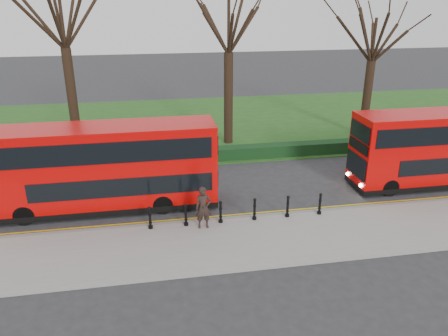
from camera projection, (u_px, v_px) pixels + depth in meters
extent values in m
plane|color=#28282B|center=(226.00, 211.00, 20.88)|extent=(120.00, 120.00, 0.00)
cube|color=gray|center=(238.00, 242.00, 18.11)|extent=(60.00, 4.00, 0.15)
cube|color=slate|center=(229.00, 219.00, 19.94)|extent=(60.00, 0.25, 0.16)
cube|color=#1D4A18|center=(192.00, 124.00, 34.58)|extent=(60.00, 18.00, 0.06)
cube|color=black|center=(206.00, 155.00, 26.94)|extent=(60.00, 0.90, 0.80)
cube|color=yellow|center=(228.00, 217.00, 20.24)|extent=(60.00, 0.10, 0.01)
cube|color=yellow|center=(227.00, 215.00, 20.42)|extent=(60.00, 0.10, 0.01)
cylinder|color=black|center=(73.00, 102.00, 27.49)|extent=(0.60, 0.60, 6.63)
cylinder|color=black|center=(228.00, 99.00, 29.20)|extent=(0.60, 0.60, 6.13)
cylinder|color=black|center=(367.00, 99.00, 30.97)|extent=(0.60, 0.60, 5.36)
cylinder|color=black|center=(150.00, 218.00, 18.82)|extent=(0.15, 0.15, 1.00)
cylinder|color=black|center=(186.00, 215.00, 19.07)|extent=(0.15, 0.15, 1.00)
cylinder|color=black|center=(221.00, 212.00, 19.33)|extent=(0.15, 0.15, 1.00)
cylinder|color=black|center=(255.00, 209.00, 19.58)|extent=(0.15, 0.15, 1.00)
cylinder|color=black|center=(288.00, 207.00, 19.83)|extent=(0.15, 0.15, 1.00)
cylinder|color=black|center=(320.00, 204.00, 20.08)|extent=(0.15, 0.15, 1.00)
cube|color=#C00605|center=(106.00, 165.00, 20.34)|extent=(10.23, 2.33, 3.77)
cube|color=black|center=(110.00, 203.00, 21.05)|extent=(10.25, 2.35, 0.28)
cube|color=black|center=(122.00, 188.00, 19.64)|extent=(8.19, 0.04, 0.88)
cube|color=black|center=(101.00, 154.00, 18.89)|extent=(9.68, 0.04, 0.98)
cylinder|color=black|center=(24.00, 215.00, 19.46)|extent=(0.93, 0.28, 0.93)
cylinder|color=black|center=(35.00, 196.00, 21.33)|extent=(0.93, 0.28, 0.93)
cylinder|color=black|center=(163.00, 204.00, 20.46)|extent=(0.93, 0.28, 0.93)
cylinder|color=black|center=(161.00, 187.00, 22.33)|extent=(0.93, 0.28, 0.93)
cube|color=#C00605|center=(446.00, 146.00, 23.12)|extent=(9.98, 2.27, 3.67)
cube|color=black|center=(439.00, 178.00, 23.82)|extent=(10.00, 2.29, 0.27)
cube|color=black|center=(358.00, 146.00, 22.20)|extent=(0.06, 2.00, 0.50)
cylinder|color=black|center=(390.00, 188.00, 22.26)|extent=(0.91, 0.27, 0.91)
cylinder|color=black|center=(371.00, 173.00, 24.09)|extent=(0.91, 0.27, 0.91)
imported|color=black|center=(203.00, 208.00, 18.75)|extent=(0.70, 0.46, 1.90)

